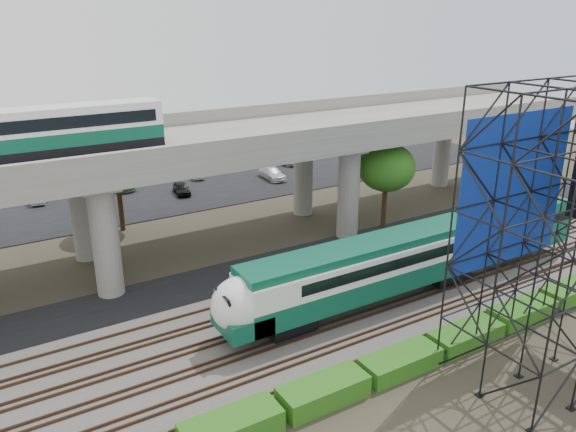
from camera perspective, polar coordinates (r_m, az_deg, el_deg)
ground at (r=34.11m, az=5.07°, el=-12.25°), size 140.00×140.00×0.00m
ballast_bed at (r=35.44m, az=3.14°, el=-10.66°), size 90.00×12.00×0.20m
service_road at (r=41.91m, az=-3.42°, el=-5.63°), size 90.00×5.00×0.08m
parking_lot at (r=62.33m, az=-13.59°, el=2.58°), size 90.00×18.00×0.08m
harbor_water at (r=82.94m, az=-18.39°, el=6.40°), size 140.00×40.00×0.03m
rail_tracks at (r=35.35m, az=3.15°, el=-10.40°), size 90.00×9.52×0.16m
commuter_train at (r=37.74m, az=11.28°, el=-4.27°), size 29.30×3.06×4.30m
overpass at (r=43.57m, az=-7.96°, el=6.65°), size 80.00×12.00×12.40m
scaffold_tower at (r=30.99m, az=25.86°, el=-2.27°), size 9.36×6.36×15.00m
hedge_strip at (r=31.62m, az=11.35°, el=-14.27°), size 34.60×1.80×1.20m
trees at (r=43.10m, az=-12.62°, el=2.56°), size 40.94×16.94×7.69m
parked_cars at (r=62.16m, az=-12.06°, el=3.29°), size 37.17×9.76×1.31m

